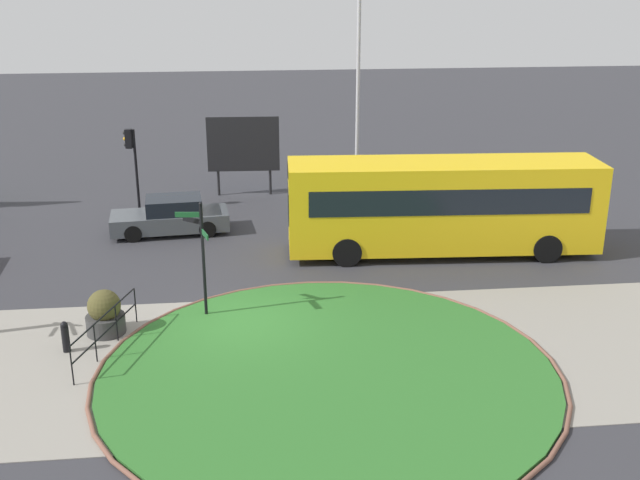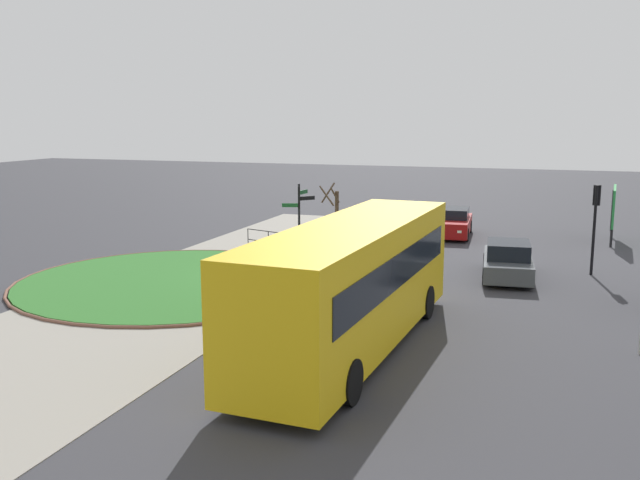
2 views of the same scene
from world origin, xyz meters
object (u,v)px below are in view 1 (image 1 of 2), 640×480
Objects in this scene: traffic_light_near at (131,151)px; planter_near_signpost at (105,314)px; car_near_lane at (171,217)px; bus_yellow at (443,205)px; bollard_foreground at (65,337)px; signpost_directional at (201,250)px; billboard_right at (243,145)px; lamppost_tall at (358,85)px.

traffic_light_near is 11.83m from planter_near_signpost.
car_near_lane is 8.68m from planter_near_signpost.
bollard_foreground is at bearing 31.60° from bus_yellow.
signpost_directional reaches higher than planter_near_signpost.
signpost_directional is 0.98× the size of billboard_right.
lamppost_tall is at bearing 61.91° from signpost_directional.
signpost_directional is 1.00× the size of traffic_light_near.
bollard_foreground is 17.28m from lamppost_tall.
traffic_light_near is 2.69× the size of planter_near_signpost.
planter_near_signpost reaches higher than bollard_foreground.
bus_yellow is 8.48× the size of planter_near_signpost.
lamppost_tall is (6.25, 11.70, 2.92)m from signpost_directional.
traffic_light_near is (-11.39, 6.31, 0.77)m from bus_yellow.
bollard_foreground is 0.08× the size of bus_yellow.
car_near_lane is 1.29× the size of billboard_right.
billboard_right is 14.35m from planter_near_signpost.
bollard_foreground is 0.19× the size of car_near_lane.
bus_yellow is at bearing 156.27° from car_near_lane.
car_near_lane is 9.70m from lamppost_tall.
billboard_right is (4.57, 2.02, -0.29)m from traffic_light_near.
signpost_directional is 0.37× the size of lamppost_tall.
billboard_right reaches higher than traffic_light_near.
signpost_directional is 3.14m from planter_near_signpost.
bollard_foreground is at bearing 73.01° from car_near_lane.
traffic_light_near is (-1.71, 3.05, 1.90)m from car_near_lane.
lamppost_tall is (9.46, 0.84, 2.43)m from traffic_light_near.
signpost_directional is 3.95× the size of bollard_foreground.
lamppost_tall reaches higher than planter_near_signpost.
billboard_right reaches higher than bollard_foreground.
car_near_lane is at bearing -153.35° from lamppost_tall.
bollard_foreground is at bearing -106.06° from billboard_right.
signpost_directional is 0.32× the size of bus_yellow.
bus_yellow reaches higher than car_near_lane.
signpost_directional is at bearing 27.08° from bollard_foreground.
billboard_right is at bearing -148.27° from traffic_light_near.
billboard_right is at bearing 73.63° from planter_near_signpost.
bollard_foreground is at bearing 96.45° from traffic_light_near.
billboard_right is (2.87, 5.07, 1.60)m from car_near_lane.
billboard_right is at bearing -47.58° from bus_yellow.
signpost_directional is 9.36m from bus_yellow.
bus_yellow is (8.18, 4.55, -0.28)m from signpost_directional.
bollard_foreground is 15.58m from billboard_right.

